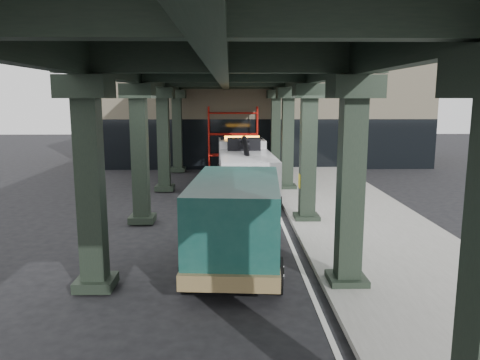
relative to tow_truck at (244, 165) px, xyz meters
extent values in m
plane|color=black|center=(-0.49, -7.51, -1.33)|extent=(90.00, 90.00, 0.00)
cube|color=gray|center=(4.01, -5.51, -1.26)|extent=(5.00, 40.00, 0.15)
cube|color=silver|center=(1.21, -5.51, -1.33)|extent=(0.12, 38.00, 0.01)
cube|color=black|center=(2.11, -11.51, 1.17)|extent=(0.55, 0.55, 5.00)
cube|color=black|center=(2.11, -11.51, 3.42)|extent=(1.10, 1.10, 0.50)
cube|color=black|center=(2.11, -11.51, -1.15)|extent=(0.90, 0.90, 0.24)
cube|color=black|center=(2.11, -5.51, 1.17)|extent=(0.55, 0.55, 5.00)
cube|color=black|center=(2.11, -5.51, 3.42)|extent=(1.10, 1.10, 0.50)
cube|color=black|center=(2.11, -5.51, -1.15)|extent=(0.90, 0.90, 0.24)
cube|color=black|center=(2.11, 0.49, 1.17)|extent=(0.55, 0.55, 5.00)
cube|color=black|center=(2.11, 0.49, 3.42)|extent=(1.10, 1.10, 0.50)
cube|color=black|center=(2.11, 0.49, -1.15)|extent=(0.90, 0.90, 0.24)
cube|color=black|center=(2.11, 6.49, 1.17)|extent=(0.55, 0.55, 5.00)
cube|color=black|center=(2.11, 6.49, 3.42)|extent=(1.10, 1.10, 0.50)
cube|color=black|center=(2.11, 6.49, -1.15)|extent=(0.90, 0.90, 0.24)
cube|color=black|center=(-3.89, -11.51, 1.17)|extent=(0.55, 0.55, 5.00)
cube|color=black|center=(-3.89, -11.51, 3.42)|extent=(1.10, 1.10, 0.50)
cube|color=black|center=(-3.89, -11.51, -1.15)|extent=(0.90, 0.90, 0.24)
cube|color=black|center=(-3.89, -5.51, 1.17)|extent=(0.55, 0.55, 5.00)
cube|color=black|center=(-3.89, -5.51, 3.42)|extent=(1.10, 1.10, 0.50)
cube|color=black|center=(-3.89, -5.51, -1.15)|extent=(0.90, 0.90, 0.24)
cube|color=black|center=(-3.89, 0.49, 1.17)|extent=(0.55, 0.55, 5.00)
cube|color=black|center=(-3.89, 0.49, 3.42)|extent=(1.10, 1.10, 0.50)
cube|color=black|center=(-3.89, 0.49, -1.15)|extent=(0.90, 0.90, 0.24)
cube|color=black|center=(-3.89, 6.49, 1.17)|extent=(0.55, 0.55, 5.00)
cube|color=black|center=(-3.89, 6.49, 3.42)|extent=(1.10, 1.10, 0.50)
cube|color=black|center=(-3.89, 6.49, -1.15)|extent=(0.90, 0.90, 0.24)
cube|color=black|center=(2.11, -5.51, 4.22)|extent=(0.35, 32.00, 1.10)
cube|color=black|center=(-3.89, -5.51, 4.22)|extent=(0.35, 32.00, 1.10)
cube|color=black|center=(-0.89, -5.51, 4.22)|extent=(0.35, 32.00, 1.10)
cube|color=black|center=(-0.89, -5.51, 4.92)|extent=(7.40, 32.00, 0.30)
cube|color=#C6B793|center=(1.51, 12.49, 2.67)|extent=(22.00, 10.00, 8.00)
cylinder|color=red|center=(-1.99, 7.39, 0.67)|extent=(0.08, 0.08, 4.00)
cylinder|color=red|center=(-1.99, 6.59, 0.67)|extent=(0.08, 0.08, 4.00)
cylinder|color=red|center=(1.01, 7.39, 0.67)|extent=(0.08, 0.08, 4.00)
cylinder|color=red|center=(1.01, 6.59, 0.67)|extent=(0.08, 0.08, 4.00)
cylinder|color=red|center=(-0.49, 7.39, -0.33)|extent=(3.00, 0.08, 0.08)
cylinder|color=red|center=(-0.49, 7.39, 0.97)|extent=(3.00, 0.08, 0.08)
cylinder|color=red|center=(-0.49, 7.39, 2.27)|extent=(3.00, 0.08, 0.08)
cube|color=black|center=(0.02, -0.51, -0.64)|extent=(1.28, 7.44, 0.25)
cube|color=silver|center=(-0.08, 2.00, 0.20)|extent=(2.41, 2.46, 1.78)
cube|color=silver|center=(-0.12, 3.04, -0.30)|extent=(2.35, 0.78, 0.89)
cube|color=black|center=(-0.09, 2.25, 0.69)|extent=(2.22, 1.37, 0.84)
cube|color=silver|center=(0.06, -1.65, 0.00)|extent=(2.56, 5.03, 1.38)
cube|color=orange|center=(-0.07, 1.81, 1.18)|extent=(1.79, 0.35, 0.16)
cube|color=black|center=(-0.01, 0.33, 0.99)|extent=(1.60, 0.65, 0.59)
cylinder|color=black|center=(0.06, -1.45, 0.74)|extent=(0.37, 3.46, 1.32)
cube|color=black|center=(0.16, -4.17, -0.99)|extent=(0.35, 1.39, 0.18)
cube|color=black|center=(0.19, -4.86, -1.04)|extent=(1.59, 0.31, 0.18)
cylinder|color=black|center=(-1.18, 2.26, -0.79)|extent=(0.39, 1.10, 1.09)
cylinder|color=silver|center=(-1.18, 2.26, -0.79)|extent=(0.41, 0.61, 0.60)
cylinder|color=black|center=(1.00, 2.34, -0.79)|extent=(0.39, 1.10, 1.09)
cylinder|color=silver|center=(1.00, 2.34, -0.79)|extent=(0.41, 0.61, 0.60)
cylinder|color=black|center=(-1.05, -1.00, -0.79)|extent=(0.39, 1.10, 1.09)
cylinder|color=silver|center=(-1.05, -1.00, -0.79)|extent=(0.41, 0.61, 0.60)
cylinder|color=black|center=(1.12, -0.92, -0.79)|extent=(0.39, 1.10, 1.09)
cylinder|color=silver|center=(1.12, -0.92, -0.79)|extent=(0.41, 0.61, 0.60)
cylinder|color=black|center=(-1.00, -2.28, -0.79)|extent=(0.39, 1.10, 1.09)
cylinder|color=silver|center=(-1.00, -2.28, -0.79)|extent=(0.41, 0.61, 0.60)
cylinder|color=black|center=(1.17, -2.20, -0.79)|extent=(0.39, 1.10, 1.09)
cylinder|color=silver|center=(1.17, -2.20, -0.79)|extent=(0.41, 0.61, 0.60)
cube|color=#124039|center=(-0.32, -7.32, -0.34)|extent=(2.22, 1.31, 0.94)
cube|color=#124039|center=(-0.54, -10.19, 0.07)|extent=(2.54, 4.85, 2.04)
cube|color=olive|center=(-0.50, -9.77, -0.76)|extent=(2.67, 6.00, 0.37)
cube|color=black|center=(-0.35, -7.74, 0.49)|extent=(2.06, 0.60, 0.87)
cube|color=black|center=(-0.51, -9.87, 0.60)|extent=(2.50, 3.92, 0.57)
cube|color=silver|center=(-0.28, -6.77, -0.76)|extent=(2.09, 0.28, 0.31)
cylinder|color=black|center=(-1.36, -7.30, -0.90)|extent=(0.36, 0.90, 0.88)
cylinder|color=silver|center=(-1.36, -7.30, -0.90)|extent=(0.37, 0.51, 0.48)
cylinder|color=black|center=(0.72, -7.46, -0.90)|extent=(0.36, 0.90, 0.88)
cylinder|color=silver|center=(0.72, -7.46, -0.90)|extent=(0.37, 0.51, 0.48)
cylinder|color=black|center=(-1.70, -11.67, -0.90)|extent=(0.36, 0.90, 0.88)
cylinder|color=silver|center=(-1.70, -11.67, -0.90)|extent=(0.37, 0.51, 0.48)
cylinder|color=black|center=(0.38, -11.83, -0.90)|extent=(0.36, 0.90, 0.88)
cylinder|color=silver|center=(0.38, -11.83, -0.90)|extent=(0.37, 0.51, 0.48)
camera|label=1|loc=(-0.69, -22.11, 3.17)|focal=35.00mm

